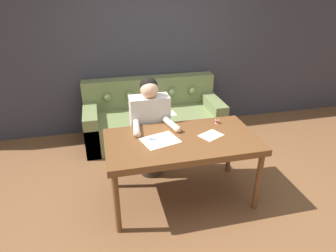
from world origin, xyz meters
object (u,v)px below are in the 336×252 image
(couch, at_px, (153,119))
(thread_spool, at_px, (217,122))
(person, at_px, (150,127))
(dining_table, at_px, (182,145))
(scissors, at_px, (154,139))

(couch, distance_m, thread_spool, 1.44)
(thread_spool, bearing_deg, couch, 112.33)
(person, height_order, thread_spool, person)
(dining_table, height_order, person, person)
(scissors, bearing_deg, thread_spool, 15.25)
(dining_table, distance_m, scissors, 0.30)
(couch, height_order, scissors, couch)
(couch, bearing_deg, scissors, -100.24)
(dining_table, relative_size, person, 1.25)
(couch, height_order, person, person)
(dining_table, distance_m, thread_spool, 0.57)
(couch, xyz_separation_m, person, (-0.21, -0.97, 0.34))
(couch, xyz_separation_m, thread_spool, (0.52, -1.26, 0.47))
(scissors, bearing_deg, dining_table, -9.44)
(dining_table, bearing_deg, scissors, 170.56)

